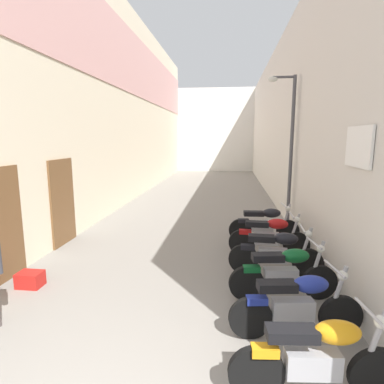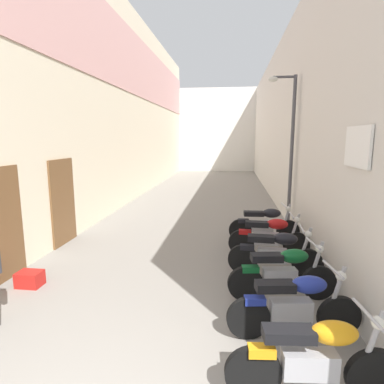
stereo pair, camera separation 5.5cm
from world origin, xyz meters
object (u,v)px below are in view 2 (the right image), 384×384
at_px(motorcycle_nearest, 316,357).
at_px(motorcycle_sixth, 265,223).
at_px(motorcycle_fourth, 275,252).
at_px(street_lamp, 289,142).
at_px(motorcycle_second, 295,304).
at_px(motorcycle_fifth, 269,235).
at_px(plastic_crate, 30,279).
at_px(motorcycle_third, 283,272).

height_order(motorcycle_nearest, motorcycle_sixth, same).
height_order(motorcycle_fourth, motorcycle_sixth, same).
xyz_separation_m(motorcycle_sixth, street_lamp, (0.70, 1.09, 2.11)).
xyz_separation_m(motorcycle_second, motorcycle_fifth, (0.00, 3.07, 0.00)).
bearing_deg(plastic_crate, motorcycle_second, -12.05).
distance_m(motorcycle_nearest, street_lamp, 6.65).
distance_m(motorcycle_second, street_lamp, 5.66).
bearing_deg(motorcycle_fourth, motorcycle_third, -90.01).
bearing_deg(plastic_crate, motorcycle_sixth, 34.47).
height_order(motorcycle_nearest, motorcycle_third, same).
relative_size(motorcycle_fourth, motorcycle_fifth, 1.00).
distance_m(motorcycle_nearest, motorcycle_sixth, 5.18).
distance_m(motorcycle_second, motorcycle_third, 1.05).
height_order(motorcycle_nearest, street_lamp, street_lamp).
bearing_deg(street_lamp, motorcycle_nearest, -96.33).
bearing_deg(motorcycle_fifth, plastic_crate, -155.40).
relative_size(motorcycle_fourth, plastic_crate, 4.21).
bearing_deg(motorcycle_fourth, motorcycle_nearest, -90.00).
xyz_separation_m(motorcycle_third, motorcycle_fourth, (0.00, 0.96, 0.00)).
height_order(motorcycle_fifth, street_lamp, street_lamp).
xyz_separation_m(motorcycle_fourth, motorcycle_sixth, (0.00, 2.12, 0.00)).
height_order(motorcycle_third, motorcycle_sixth, same).
distance_m(motorcycle_second, motorcycle_sixth, 4.12).
bearing_deg(motorcycle_sixth, motorcycle_third, -90.00).
xyz_separation_m(motorcycle_third, motorcycle_fifth, (0.00, 2.03, 0.00)).
distance_m(motorcycle_nearest, motorcycle_second, 1.06).
xyz_separation_m(motorcycle_nearest, motorcycle_fifth, (0.00, 4.14, 0.00)).
bearing_deg(street_lamp, plastic_crate, -141.28).
relative_size(motorcycle_nearest, street_lamp, 0.42).
distance_m(motorcycle_fourth, motorcycle_fifth, 1.07).
height_order(motorcycle_nearest, motorcycle_second, same).
bearing_deg(motorcycle_fifth, motorcycle_fourth, -90.00).
xyz_separation_m(motorcycle_nearest, motorcycle_fourth, (0.00, 3.07, 0.00)).
bearing_deg(motorcycle_second, motorcycle_nearest, -90.00).
bearing_deg(motorcycle_sixth, motorcycle_second, -90.00).
bearing_deg(motorcycle_sixth, street_lamp, 57.36).
relative_size(motorcycle_nearest, motorcycle_fourth, 1.00).
bearing_deg(motorcycle_third, motorcycle_second, -90.00).
relative_size(motorcycle_fourth, street_lamp, 0.42).
height_order(plastic_crate, street_lamp, street_lamp).
xyz_separation_m(motorcycle_third, plastic_crate, (-4.58, -0.07, -0.36)).
xyz_separation_m(motorcycle_fourth, motorcycle_fifth, (0.00, 1.07, 0.00)).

